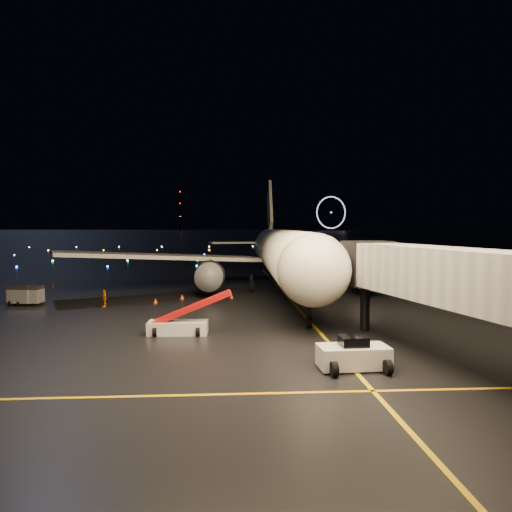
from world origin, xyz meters
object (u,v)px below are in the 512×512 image
at_px(airliner, 282,227).
at_px(baggage_cart_1, 30,295).
at_px(baggage_cart_0, 22,295).
at_px(belt_loader, 178,313).
at_px(pushback_tug, 353,352).
at_px(crew_c, 104,298).

height_order(airliner, baggage_cart_1, airliner).
xyz_separation_m(baggage_cart_0, baggage_cart_1, (0.83, -0.05, -0.01)).
height_order(belt_loader, baggage_cart_0, belt_loader).
height_order(pushback_tug, belt_loader, belt_loader).
height_order(airliner, belt_loader, airliner).
distance_m(belt_loader, crew_c, 14.89).
bearing_deg(pushback_tug, baggage_cart_0, 135.42).
distance_m(belt_loader, baggage_cart_0, 21.79).
xyz_separation_m(pushback_tug, baggage_cart_1, (-25.76, 23.56, 0.04)).
distance_m(pushback_tug, baggage_cart_1, 34.91).
bearing_deg(crew_c, belt_loader, 9.48).
bearing_deg(crew_c, pushback_tug, 16.65).
relative_size(airliner, belt_loader, 8.60).
distance_m(pushback_tug, baggage_cart_0, 35.57).
distance_m(airliner, belt_loader, 27.21).
relative_size(airliner, pushback_tug, 14.17).
bearing_deg(baggage_cart_1, pushback_tug, -34.72).
xyz_separation_m(pushback_tug, baggage_cart_0, (-26.59, 23.62, 0.05)).
xyz_separation_m(belt_loader, crew_c, (-8.05, 12.51, -0.65)).
distance_m(airliner, pushback_tug, 34.38).
bearing_deg(airliner, baggage_cart_0, -157.70).
bearing_deg(baggage_cart_0, airliner, 32.52).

